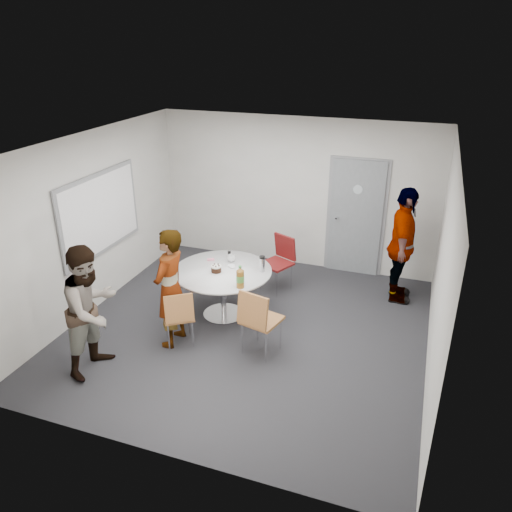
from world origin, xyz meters
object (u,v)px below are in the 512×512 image
at_px(whiteboard, 101,213).
at_px(chair_near_right, 258,317).
at_px(chair_near_left, 179,314).
at_px(person_left, 91,309).
at_px(person_main, 170,288).
at_px(table, 224,277).
at_px(door, 356,218).
at_px(chair_far, 280,257).
at_px(person_right, 402,246).

relative_size(whiteboard, chair_near_right, 1.96).
bearing_deg(chair_near_left, chair_near_right, -26.68).
bearing_deg(person_left, whiteboard, 36.23).
distance_m(person_main, person_left, 1.05).
height_order(whiteboard, table, whiteboard).
bearing_deg(chair_near_right, door, 89.58).
relative_size(table, chair_near_right, 1.51).
height_order(chair_near_right, chair_far, chair_near_right).
relative_size(table, chair_far, 1.57).
bearing_deg(door, chair_near_left, -120.16).
bearing_deg(person_left, person_right, -41.39).
relative_size(table, person_main, 0.87).
xyz_separation_m(table, chair_far, (0.52, 1.15, -0.09)).
relative_size(chair_near_left, person_left, 0.50).
bearing_deg(table, chair_far, 65.56).
bearing_deg(table, person_left, -121.40).
distance_m(table, chair_near_right, 1.14).
distance_m(door, chair_near_right, 3.13).
distance_m(whiteboard, person_right, 4.68).
height_order(table, chair_near_left, table).
relative_size(door, person_left, 1.24).
bearing_deg(table, person_right, 30.35).
bearing_deg(person_right, person_main, 125.15).
bearing_deg(person_main, door, 148.72).
relative_size(chair_near_left, person_main, 0.50).
relative_size(whiteboard, table, 1.30).
distance_m(chair_near_right, person_left, 2.09).
bearing_deg(person_right, whiteboard, 104.49).
bearing_deg(person_main, chair_near_left, 67.26).
height_order(chair_far, person_right, person_right).
height_order(chair_near_right, person_right, person_right).
bearing_deg(door, table, -125.33).
height_order(chair_near_right, person_main, person_main).
bearing_deg(door, person_right, -43.02).
distance_m(whiteboard, person_main, 1.89).
bearing_deg(door, whiteboard, -147.34).
bearing_deg(person_right, chair_near_right, 139.82).
bearing_deg(table, person_main, -114.34).
relative_size(whiteboard, chair_near_left, 2.25).
distance_m(chair_near_left, chair_near_right, 1.09).
height_order(door, table, door).
height_order(person_left, person_right, person_right).
distance_m(chair_near_right, chair_far, 1.97).
bearing_deg(whiteboard, chair_near_right, -14.55).
distance_m(table, chair_near_left, 1.00).
bearing_deg(door, chair_near_right, -104.18).
relative_size(chair_near_left, chair_far, 0.91).
bearing_deg(chair_near_right, whiteboard, 179.21).
distance_m(table, person_right, 2.81).
xyz_separation_m(door, person_main, (-1.97, -3.10, -0.18)).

